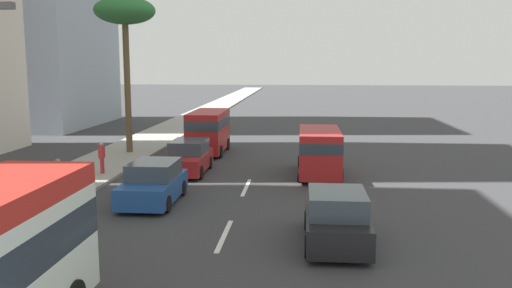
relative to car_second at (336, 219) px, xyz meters
The scene contains 12 objects.
ground_plane 19.49m from the car_second, 10.31° to the left, with size 198.00×198.00×0.00m, color #38383A.
sidewalk_right 22.46m from the car_second, 31.41° to the left, with size 162.00×3.78×0.15m, color #9E9B93.
lane_stripe_mid 3.61m from the car_second, 81.98° to the left, with size 3.20×0.16×0.01m, color silver.
lane_stripe_far 7.97m from the car_second, 26.09° to the left, with size 3.20×0.16×0.01m, color silver.
car_second is the anchor object (origin of this frame).
car_third 8.06m from the car_second, 57.98° to the left, with size 4.10×1.94×1.62m.
car_fourth 12.01m from the car_second, 33.71° to the left, with size 4.14×1.86×1.63m.
van_fifth 9.93m from the car_second, ahead, with size 4.80×2.07×2.25m.
van_sixth 17.26m from the car_second, 22.86° to the left, with size 4.90×2.08×2.55m.
pedestrian_mid_block 11.46m from the car_second, 68.36° to the left, with size 0.37×0.39×1.55m.
pedestrian_by_tree 13.86m from the car_second, 50.31° to the left, with size 0.33×0.23×1.54m.
palm_tree 20.33m from the car_second, 36.95° to the left, with size 3.52×3.52×9.07m.
Camera 1 is at (-3.26, -2.42, 5.43)m, focal length 37.31 mm.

